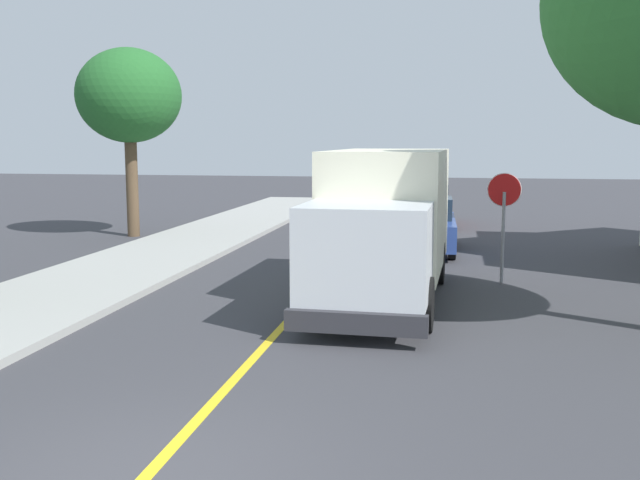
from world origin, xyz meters
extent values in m
plane|color=#38383D|center=(0.00, 0.00, 0.00)|extent=(120.00, 120.00, 0.00)
cube|color=gold|center=(0.00, 10.00, 0.00)|extent=(0.16, 56.00, 0.01)
cube|color=#F2EDCC|center=(1.65, 9.68, 1.90)|extent=(2.56, 5.07, 2.60)
cube|color=silver|center=(1.54, 6.18, 1.45)|extent=(2.34, 2.07, 1.70)
cube|color=#1E2D3D|center=(1.51, 5.28, 1.82)|extent=(2.04, 0.14, 0.75)
cube|color=#2D2D33|center=(1.51, 5.10, 0.42)|extent=(2.41, 0.28, 0.36)
cylinder|color=black|center=(2.60, 6.35, 0.50)|extent=(0.33, 1.01, 1.00)
cylinder|color=black|center=(0.50, 6.41, 0.50)|extent=(0.33, 1.01, 1.00)
cylinder|color=black|center=(2.74, 10.90, 0.50)|extent=(0.33, 1.01, 1.00)
cylinder|color=black|center=(0.64, 10.96, 0.50)|extent=(0.33, 1.01, 1.00)
cube|color=#2D4793|center=(2.24, 15.86, 0.65)|extent=(1.91, 4.44, 0.76)
cube|color=#1E2D3D|center=(2.24, 16.01, 1.35)|extent=(1.63, 1.84, 0.64)
cylinder|color=black|center=(3.07, 14.47, 0.32)|extent=(0.24, 0.65, 0.64)
cylinder|color=black|center=(1.49, 14.43, 0.32)|extent=(0.24, 0.65, 0.64)
cylinder|color=black|center=(3.00, 17.28, 0.32)|extent=(0.24, 0.65, 0.64)
cylinder|color=black|center=(1.42, 17.24, 0.32)|extent=(0.24, 0.65, 0.64)
cube|color=maroon|center=(2.07, 23.07, 0.65)|extent=(1.98, 4.47, 0.76)
cube|color=#1E2D3D|center=(2.06, 23.22, 1.35)|extent=(1.66, 1.86, 0.64)
cylinder|color=black|center=(2.92, 21.69, 0.32)|extent=(0.25, 0.65, 0.64)
cylinder|color=black|center=(1.34, 21.63, 0.32)|extent=(0.25, 0.65, 0.64)
cylinder|color=black|center=(2.80, 24.51, 0.32)|extent=(0.25, 0.65, 0.64)
cylinder|color=black|center=(1.22, 24.44, 0.32)|extent=(0.25, 0.65, 0.64)
cylinder|color=gray|center=(4.25, 11.16, 1.10)|extent=(0.08, 0.08, 2.20)
cylinder|color=red|center=(4.25, 11.19, 2.25)|extent=(0.76, 0.03, 0.76)
cylinder|color=white|center=(4.25, 11.21, 2.25)|extent=(0.80, 0.02, 0.80)
cylinder|color=brown|center=(-8.13, 17.66, 1.70)|extent=(0.42, 0.42, 3.40)
ellipsoid|color=#236028|center=(-8.13, 17.66, 4.94)|extent=(3.64, 3.64, 3.27)
camera|label=1|loc=(3.03, -6.62, 3.44)|focal=41.06mm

